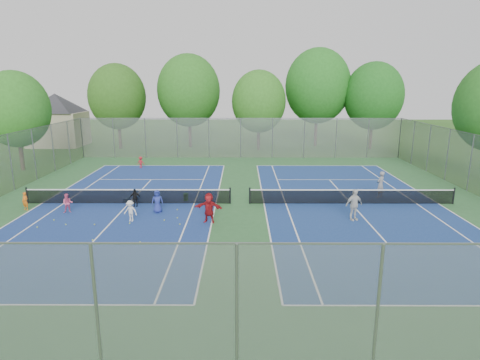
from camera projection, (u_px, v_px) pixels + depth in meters
name	position (u px, v px, depth m)	size (l,w,h in m)	color
ground	(240.00, 204.00, 25.22)	(120.00, 120.00, 0.00)	#2A561A
court_pad	(240.00, 204.00, 25.22)	(32.00, 32.00, 0.01)	#2D6031
court_left	(129.00, 203.00, 25.25)	(10.97, 23.77, 0.01)	navy
court_right	(351.00, 204.00, 25.19)	(10.97, 23.77, 0.01)	navy
net_left	(129.00, 197.00, 25.14)	(12.87, 0.10, 0.91)	black
net_right	(352.00, 197.00, 25.08)	(12.87, 0.10, 0.91)	black
fence_north	(241.00, 138.00, 40.30)	(32.00, 0.10, 4.00)	gray
fence_south	(237.00, 325.00, 9.20)	(32.00, 0.10, 4.00)	gray
house	(56.00, 111.00, 47.64)	(11.03, 11.03, 7.30)	#B7A88C
tree_nw	(117.00, 97.00, 45.27)	(6.40, 6.40, 9.58)	#443326
tree_nl	(189.00, 91.00, 46.05)	(7.20, 7.20, 10.69)	#443326
tree_nc	(259.00, 102.00, 44.35)	(6.00, 6.00, 8.85)	#443326
tree_nr	(318.00, 86.00, 46.85)	(7.60, 7.60, 11.42)	#443326
tree_ne	(374.00, 96.00, 45.13)	(6.60, 6.60, 9.77)	#443326
tree_side_w	(15.00, 109.00, 33.78)	(5.60, 5.60, 8.47)	#443326
ball_crate	(127.00, 200.00, 25.50)	(0.31, 0.31, 0.27)	blue
ball_hopper	(186.00, 197.00, 25.83)	(0.25, 0.25, 0.49)	#268B2E
student_a	(25.00, 201.00, 23.84)	(0.40, 0.26, 1.11)	orange
student_b	(68.00, 203.00, 23.35)	(0.56, 0.44, 1.16)	#E45885
student_c	(130.00, 211.00, 21.88)	(0.77, 0.44, 1.19)	silver
student_d	(135.00, 198.00, 24.53)	(0.66, 0.27, 1.12)	black
student_e	(157.00, 201.00, 23.33)	(0.68, 0.44, 1.38)	navy
student_f	(209.00, 208.00, 21.67)	(1.54, 0.49, 1.66)	maroon
child_far_baseline	(141.00, 162.00, 35.69)	(0.67, 0.38, 1.03)	red
instructor	(380.00, 185.00, 26.42)	(0.64, 0.42, 1.77)	gray
teen_court_b	(354.00, 205.00, 22.00)	(1.04, 0.43, 1.78)	silver
tennis_ball_0	(37.00, 228.00, 20.98)	(0.07, 0.07, 0.07)	#AED030
tennis_ball_1	(66.00, 225.00, 21.38)	(0.07, 0.07, 0.07)	#D2ED37
tennis_ball_2	(164.00, 221.00, 22.05)	(0.07, 0.07, 0.07)	#C4D130
tennis_ball_3	(140.00, 242.00, 19.02)	(0.07, 0.07, 0.07)	#D2E134
tennis_ball_4	(130.00, 224.00, 21.58)	(0.07, 0.07, 0.07)	#CAED37
tennis_ball_5	(95.00, 225.00, 21.38)	(0.07, 0.07, 0.07)	gold
tennis_ball_6	(177.00, 210.00, 23.91)	(0.07, 0.07, 0.07)	yellow
tennis_ball_7	(54.00, 220.00, 22.10)	(0.07, 0.07, 0.07)	#B9E034
tennis_ball_8	(111.00, 243.00, 18.93)	(0.07, 0.07, 0.07)	#B4D331
tennis_ball_9	(93.00, 240.00, 19.26)	(0.07, 0.07, 0.07)	#D4E936
tennis_ball_10	(180.00, 224.00, 21.43)	(0.07, 0.07, 0.07)	#B1C32D
tennis_ball_11	(177.00, 218.00, 22.45)	(0.07, 0.07, 0.07)	#C8D832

